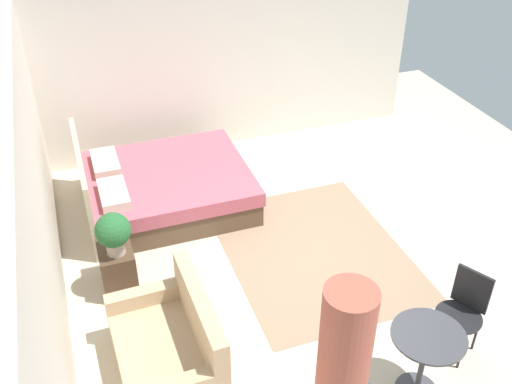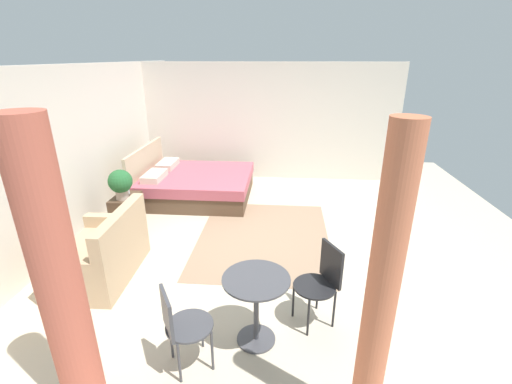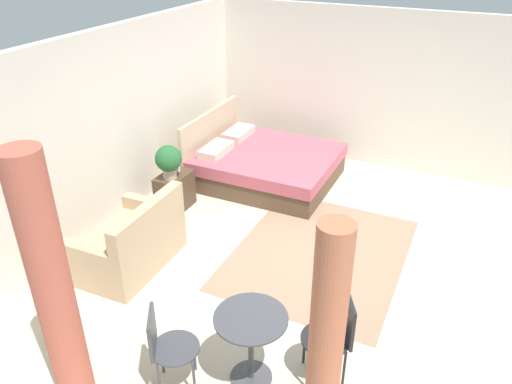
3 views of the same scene
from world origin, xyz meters
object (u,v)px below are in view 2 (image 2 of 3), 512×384
at_px(bed, 194,184).
at_px(cafe_chair_near_window, 322,278).
at_px(nightstand, 127,211).
at_px(potted_plant, 120,183).
at_px(balcony_table, 256,298).
at_px(vase, 126,189).
at_px(couch, 102,255).
at_px(cafe_chair_near_couch, 180,323).

relative_size(bed, cafe_chair_near_window, 2.39).
xyz_separation_m(nightstand, cafe_chair_near_window, (-1.94, -2.95, 0.26)).
bearing_deg(potted_plant, balcony_table, -133.68).
height_order(nightstand, balcony_table, balcony_table).
bearing_deg(vase, couch, -168.42).
bearing_deg(bed, cafe_chair_near_window, -146.51).
relative_size(vase, cafe_chair_near_window, 0.20).
distance_m(nightstand, balcony_table, 3.25).
distance_m(couch, cafe_chair_near_window, 2.74).
xyz_separation_m(couch, cafe_chair_near_window, (-0.58, -2.67, 0.23)).
xyz_separation_m(bed, cafe_chair_near_window, (-3.29, -2.17, 0.25)).
bearing_deg(cafe_chair_near_couch, couch, 47.02).
height_order(bed, potted_plant, potted_plant).
distance_m(balcony_table, cafe_chair_near_couch, 0.73).
xyz_separation_m(potted_plant, vase, (0.22, 0.03, -0.18)).
height_order(bed, vase, bed).
bearing_deg(bed, vase, 147.05).
bearing_deg(nightstand, cafe_chair_near_window, -123.32).
bearing_deg(balcony_table, potted_plant, 46.32).
height_order(bed, cafe_chair_near_window, bed).
relative_size(nightstand, potted_plant, 1.16).
height_order(nightstand, potted_plant, potted_plant).
height_order(couch, balcony_table, couch).
bearing_deg(cafe_chair_near_window, bed, 33.49).
bearing_deg(balcony_table, nightstand, 45.20).
xyz_separation_m(bed, cafe_chair_near_couch, (-4.01, -0.90, 0.23)).
bearing_deg(nightstand, balcony_table, -134.80).
distance_m(bed, vase, 1.50).
height_order(couch, vase, couch).
bearing_deg(nightstand, couch, -168.25).
bearing_deg(potted_plant, cafe_chair_near_couch, -146.97).
xyz_separation_m(potted_plant, cafe_chair_near_window, (-1.84, -2.94, -0.28)).
distance_m(potted_plant, vase, 0.29).
height_order(couch, cafe_chair_near_couch, couch).
height_order(couch, cafe_chair_near_window, couch).
xyz_separation_m(nightstand, balcony_table, (-2.29, -2.30, 0.24)).
distance_m(nightstand, cafe_chair_near_couch, 3.15).
distance_m(cafe_chair_near_window, cafe_chair_near_couch, 1.46).
bearing_deg(potted_plant, bed, -27.76).
bearing_deg(balcony_table, cafe_chair_near_window, -61.81).
distance_m(couch, cafe_chair_near_couch, 1.92).
bearing_deg(vase, potted_plant, -171.31).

